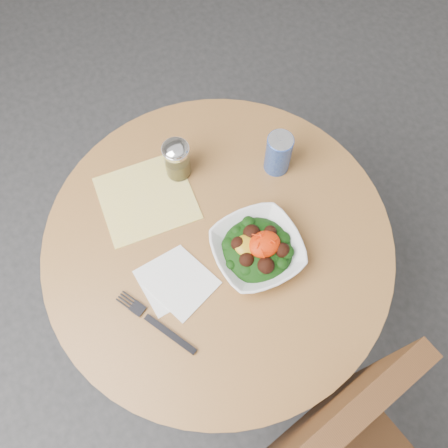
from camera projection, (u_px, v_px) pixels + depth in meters
name	position (u px, v px, depth m)	size (l,w,h in m)	color
ground	(220.00, 312.00, 1.96)	(6.00, 6.00, 0.00)	#302F32
table	(219.00, 267.00, 1.45)	(0.90, 0.90, 0.75)	black
cloth_napkin	(147.00, 198.00, 1.32)	(0.24, 0.22, 0.00)	yellow
paper_napkins	(176.00, 282.00, 1.23)	(0.18, 0.18, 0.00)	white
salad_bowl	(257.00, 249.00, 1.23)	(0.23, 0.23, 0.08)	white
fork	(154.00, 321.00, 1.18)	(0.12, 0.22, 0.00)	black
spice_shaker	(177.00, 159.00, 1.30)	(0.07, 0.07, 0.13)	silver
beverage_can	(278.00, 153.00, 1.30)	(0.07, 0.07, 0.13)	#0D2599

